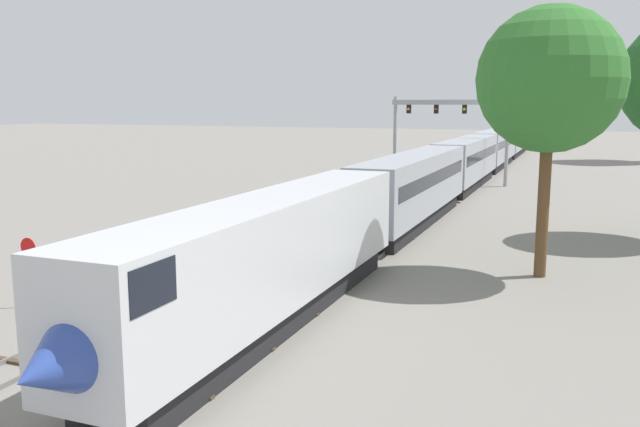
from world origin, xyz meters
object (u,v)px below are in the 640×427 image
(passenger_train, at_px, (484,153))
(signal_gantry, at_px, (450,121))
(stop_sign, at_px, (29,262))
(trackside_tree_left, at_px, (550,80))

(passenger_train, height_order, signal_gantry, signal_gantry)
(passenger_train, distance_m, signal_gantry, 10.58)
(stop_sign, bearing_deg, trackside_tree_left, 33.87)
(passenger_train, relative_size, signal_gantry, 11.08)
(signal_gantry, distance_m, stop_sign, 49.27)
(stop_sign, height_order, trackside_tree_left, trackside_tree_left)
(signal_gantry, xyz_separation_m, stop_sign, (-7.75, -48.44, -4.62))
(passenger_train, bearing_deg, trackside_tree_left, -78.83)
(signal_gantry, relative_size, stop_sign, 4.20)
(trackside_tree_left, bearing_deg, stop_sign, -146.13)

